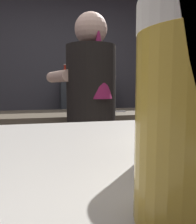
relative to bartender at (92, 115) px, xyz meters
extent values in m
cube|color=#45444A|center=(-0.02, 2.00, 0.40)|extent=(5.20, 0.10, 2.70)
cube|color=#4C4335|center=(0.33, 0.46, -0.49)|extent=(2.10, 0.60, 0.91)
cube|color=#33393D|center=(0.29, 1.72, -0.33)|extent=(0.77, 0.36, 1.22)
cube|color=#252530|center=(0.00, 0.01, -0.51)|extent=(0.28, 0.20, 0.86)
cylinder|color=black|center=(0.00, 0.01, 0.19)|extent=(0.34, 0.34, 0.55)
sphere|color=#CFA893|center=(0.00, 0.01, 0.58)|extent=(0.22, 0.22, 0.22)
cone|color=#8C1E4C|center=(0.03, -0.09, 0.35)|extent=(0.18, 0.18, 0.46)
cylinder|color=#CFA893|center=(-0.21, 0.11, 0.27)|extent=(0.17, 0.33, 0.08)
cylinder|color=#CFA893|center=(0.11, 0.21, 0.27)|extent=(0.17, 0.33, 0.08)
cube|color=brown|center=(0.90, 0.48, 0.07)|extent=(0.10, 0.08, 0.20)
cylinder|color=black|center=(0.87, 0.48, 0.21)|extent=(0.02, 0.02, 0.09)
cylinder|color=black|center=(0.90, 0.48, 0.20)|extent=(0.02, 0.02, 0.06)
cylinder|color=black|center=(0.93, 0.48, 0.21)|extent=(0.02, 0.02, 0.08)
cylinder|color=#486C8B|center=(0.01, 0.37, -0.01)|extent=(0.16, 0.16, 0.04)
cube|color=silver|center=(0.28, 0.41, -0.03)|extent=(0.24, 0.04, 0.01)
cylinder|color=gold|center=(-0.14, -1.25, 0.18)|extent=(0.07, 0.07, 0.14)
cylinder|color=white|center=(-0.14, -1.25, 0.25)|extent=(0.07, 0.07, 0.02)
cylinder|color=red|center=(0.56, 1.66, 0.37)|extent=(0.07, 0.07, 0.19)
cylinder|color=red|center=(0.56, 1.66, 0.50)|extent=(0.03, 0.03, 0.07)
cylinder|color=white|center=(0.56, 1.66, 0.54)|extent=(0.04, 0.04, 0.01)
cylinder|color=#4D803B|center=(0.12, 1.72, 0.34)|extent=(0.07, 0.07, 0.13)
cylinder|color=#4D803B|center=(0.12, 1.72, 0.43)|extent=(0.03, 0.03, 0.05)
cylinder|color=black|center=(0.12, 1.72, 0.46)|extent=(0.03, 0.03, 0.01)
cylinder|color=#B52717|center=(-0.02, 1.69, 0.36)|extent=(0.06, 0.06, 0.16)
cylinder|color=#B52717|center=(-0.02, 1.69, 0.47)|extent=(0.03, 0.03, 0.06)
cylinder|color=white|center=(-0.02, 1.69, 0.51)|extent=(0.03, 0.03, 0.01)
camera|label=1|loc=(-0.32, -1.51, 0.19)|focal=35.90mm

